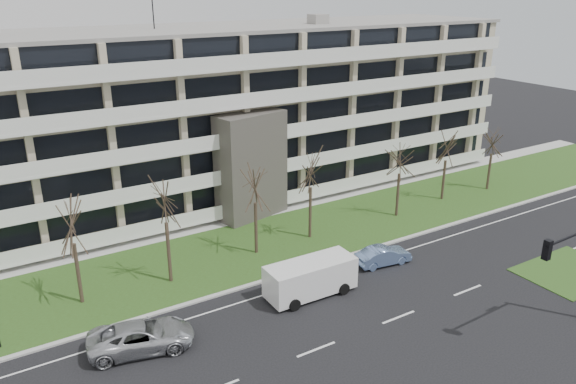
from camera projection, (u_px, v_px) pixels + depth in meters
ground at (398, 317)px, 33.70m from camera, size 160.00×160.00×0.00m
grass_verge at (286, 238)px, 44.04m from camera, size 90.00×10.00×0.06m
curb at (322, 263)px, 40.05m from camera, size 90.00×0.35×0.12m
sidewalk at (252, 215)px, 48.42m from camera, size 90.00×2.00×0.08m
grass_median at (570, 271)px, 39.00m from camera, size 7.00×5.00×0.06m
lane_edge_line at (334, 273)px, 38.88m from camera, size 90.00×0.12×0.01m
apartment_building at (215, 114)px, 51.20m from camera, size 60.50×15.10×18.75m
silver_pickup at (141, 337)px, 30.52m from camera, size 6.17×3.93×1.59m
blue_sedan at (383, 256)px, 39.86m from camera, size 4.21×1.95×1.34m
white_van at (312, 275)px, 35.76m from camera, size 5.98×2.54×2.30m
tree_1 at (70, 220)px, 33.29m from camera, size 3.64×3.64×7.28m
tree_2 at (164, 199)px, 35.67m from camera, size 3.84×3.84×7.68m
tree_3 at (255, 183)px, 39.80m from camera, size 3.57×3.57×7.14m
tree_4 at (311, 167)px, 42.25m from camera, size 3.74×3.74×7.49m
tree_5 at (400, 157)px, 46.53m from camera, size 3.42×3.42×6.83m
tree_6 at (447, 145)px, 50.24m from camera, size 3.36×3.36×6.72m
tree_7 at (493, 140)px, 52.86m from camera, size 3.21×3.21×6.41m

